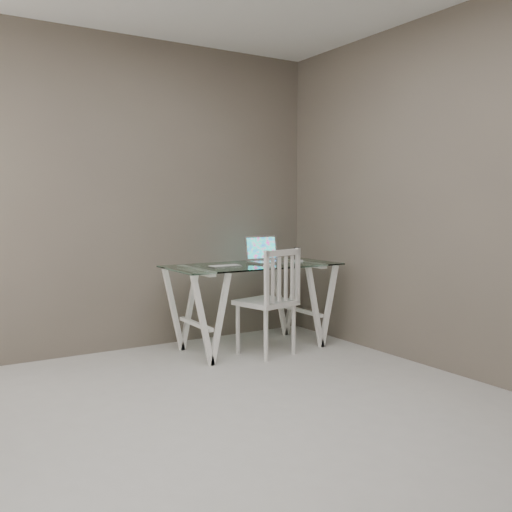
{
  "coord_description": "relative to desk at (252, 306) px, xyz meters",
  "views": [
    {
      "loc": [
        -1.47,
        -2.53,
        1.26
      ],
      "look_at": [
        0.96,
        1.37,
        0.85
      ],
      "focal_mm": 40.0,
      "sensor_mm": 36.0,
      "label": 1
    }
  ],
  "objects": [
    {
      "name": "chair",
      "position": [
        0.02,
        -0.29,
        0.11
      ],
      "size": [
        0.49,
        0.49,
        0.9
      ],
      "rotation": [
        0.0,
        0.0,
        0.23
      ],
      "color": "silver",
      "rests_on": "ground"
    },
    {
      "name": "phone_dock",
      "position": [
        0.49,
        0.01,
        0.4
      ],
      "size": [
        0.07,
        0.07,
        0.13
      ],
      "color": "white",
      "rests_on": "desk"
    },
    {
      "name": "keyboard",
      "position": [
        -0.28,
        -0.01,
        0.37
      ],
      "size": [
        0.28,
        0.12,
        0.01
      ],
      "primitive_type": "cube",
      "color": "silver",
      "rests_on": "desk"
    },
    {
      "name": "desk",
      "position": [
        0.0,
        0.0,
        0.0
      ],
      "size": [
        1.5,
        0.7,
        0.75
      ],
      "color": "silver",
      "rests_on": "ground"
    },
    {
      "name": "room",
      "position": [
        -1.17,
        -1.65,
        1.33
      ],
      "size": [
        4.5,
        4.52,
        2.71
      ],
      "color": "#B9B6B1",
      "rests_on": "ground"
    },
    {
      "name": "laptop",
      "position": [
        0.21,
        0.12,
        0.42
      ],
      "size": [
        0.33,
        0.27,
        0.24
      ],
      "color": "silver",
      "rests_on": "desk"
    },
    {
      "name": "mouse",
      "position": [
        -0.02,
        -0.29,
        0.38
      ],
      "size": [
        0.1,
        0.06,
        0.03
      ],
      "primitive_type": "ellipsoid",
      "color": "white",
      "rests_on": "desk"
    }
  ]
}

